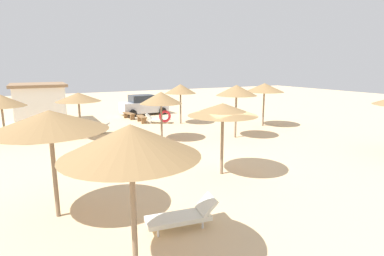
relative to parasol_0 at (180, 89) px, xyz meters
The scene contains 18 objects.
ground_plane 10.69m from the parasol_0, 105.22° to the right, with size 80.00×80.00×0.00m, color #DBBA8C.
parasol_0 is the anchor object (origin of this frame).
parasol_1 5.12m from the parasol_0, 127.74° to the right, with size 2.38×2.38×2.77m.
parasol_2 16.36m from the parasol_0, 118.87° to the right, with size 2.78×2.78×3.10m.
parasol_3 7.42m from the parasol_0, 166.87° to the right, with size 2.51×2.51×2.71m.
parasol_4 5.93m from the parasol_0, 36.55° to the right, with size 2.67×2.67×3.01m.
parasol_5 5.59m from the parasol_0, 79.90° to the right, with size 2.39×2.39×3.11m.
parasol_7 10.85m from the parasol_0, 106.95° to the right, with size 2.68×2.68×2.81m.
parasol_8 14.44m from the parasol_0, 129.48° to the right, with size 3.07×3.07×3.05m.
parasol_9 11.09m from the parasol_0, behind, with size 2.55×2.55×2.67m.
lounger_0 2.83m from the parasol_0, 146.71° to the left, with size 1.95×1.46×0.76m.
lounger_1 6.50m from the parasol_0, 145.30° to the right, with size 1.67×1.91×0.62m.
lounger_2 14.92m from the parasol_0, 115.23° to the right, with size 1.94×0.89×0.76m.
lounger_3 6.63m from the parasol_0, behind, with size 1.92×1.63×0.66m.
bench_0 3.70m from the parasol_0, 144.18° to the left, with size 0.46×1.51×0.49m.
bench_1 5.16m from the parasol_0, 127.00° to the left, with size 0.68×1.55×0.49m.
parked_car 5.69m from the parasol_0, 100.87° to the left, with size 4.06×2.11×1.72m.
beach_cabana 10.37m from the parasol_0, 152.00° to the left, with size 3.68×3.97×2.93m.
Camera 1 is at (-6.79, -9.99, 4.21)m, focal length 28.56 mm.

